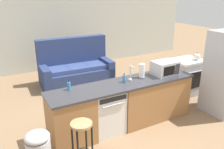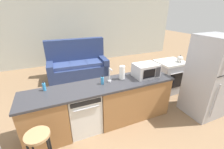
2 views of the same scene
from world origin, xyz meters
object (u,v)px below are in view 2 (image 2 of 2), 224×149
(paper_towel_roll, at_px, (122,73))
(dish_soap_bottle, at_px, (44,87))
(refrigerator, at_px, (209,77))
(kettle, at_px, (180,59))
(soap_bottle, at_px, (102,81))
(couch, at_px, (78,65))
(dishwasher, at_px, (84,111))
(stove_range, at_px, (169,76))
(microwave, at_px, (146,70))
(bar_stool, at_px, (40,146))

(paper_towel_roll, height_order, dish_soap_bottle, paper_towel_roll)
(refrigerator, distance_m, kettle, 0.99)
(paper_towel_roll, relative_size, kettle, 1.38)
(refrigerator, xyz_separation_m, kettle, (0.17, 0.97, 0.10))
(paper_towel_roll, xyz_separation_m, kettle, (1.92, 0.34, -0.05))
(dish_soap_bottle, xyz_separation_m, kettle, (3.38, 0.22, 0.01))
(soap_bottle, distance_m, kettle, 2.39)
(paper_towel_roll, relative_size, soap_bottle, 1.60)
(paper_towel_roll, bearing_deg, dish_soap_bottle, 175.27)
(soap_bottle, distance_m, couch, 2.70)
(dishwasher, height_order, paper_towel_roll, paper_towel_roll)
(refrigerator, distance_m, couch, 3.91)
(dishwasher, bearing_deg, soap_bottle, 3.95)
(stove_range, bearing_deg, refrigerator, -90.01)
(paper_towel_roll, distance_m, soap_bottle, 0.45)
(dish_soap_bottle, bearing_deg, soap_bottle, -9.52)
(couch, bearing_deg, microwave, -70.49)
(dish_soap_bottle, bearing_deg, stove_range, 6.21)
(refrigerator, xyz_separation_m, paper_towel_roll, (-1.75, 0.63, 0.15))
(stove_range, xyz_separation_m, couch, (-2.18, 2.12, -0.06))
(dishwasher, height_order, soap_bottle, soap_bottle)
(dish_soap_bottle, xyz_separation_m, bar_stool, (-0.14, -0.87, -0.44))
(dishwasher, relative_size, kettle, 4.10)
(couch, bearing_deg, dishwasher, -99.05)
(dishwasher, height_order, kettle, kettle)
(stove_range, relative_size, refrigerator, 0.51)
(dishwasher, distance_m, refrigerator, 2.70)
(soap_bottle, relative_size, kettle, 0.86)
(kettle, bearing_deg, soap_bottle, -170.50)
(soap_bottle, height_order, bar_stool, soap_bottle)
(microwave, bearing_deg, dish_soap_bottle, 174.21)
(kettle, relative_size, couch, 0.10)
(soap_bottle, bearing_deg, stove_range, 13.37)
(microwave, relative_size, soap_bottle, 2.84)
(dishwasher, height_order, refrigerator, refrigerator)
(dish_soap_bottle, bearing_deg, refrigerator, -13.14)
(kettle, height_order, bar_stool, kettle)
(dishwasher, distance_m, stove_range, 2.66)
(paper_towel_roll, bearing_deg, couch, 99.40)
(bar_stool, bearing_deg, stove_range, 19.98)
(stove_range, distance_m, refrigerator, 1.18)
(microwave, distance_m, soap_bottle, 0.96)
(dishwasher, distance_m, couch, 2.70)
(paper_towel_roll, bearing_deg, kettle, 10.19)
(dish_soap_bottle, height_order, bar_stool, dish_soap_bottle)
(soap_bottle, relative_size, couch, 0.09)
(dishwasher, bearing_deg, stove_range, 11.91)
(dishwasher, height_order, microwave, microwave)
(dishwasher, height_order, dish_soap_bottle, dish_soap_bottle)
(refrigerator, relative_size, paper_towel_roll, 6.27)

